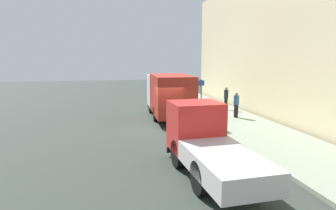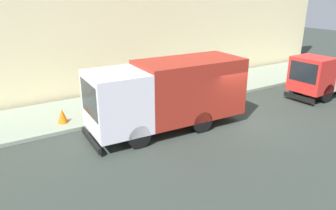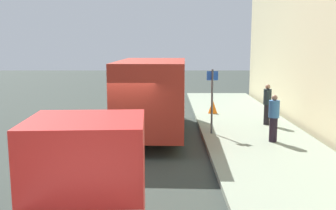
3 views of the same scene
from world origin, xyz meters
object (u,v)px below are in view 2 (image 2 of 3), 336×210
pedestrian_walking (102,84)px  traffic_cone_orange (62,116)px  pedestrian_standing (153,79)px  street_sign_post (151,81)px  small_flatbed_truck (322,77)px  large_utility_truck (168,92)px

pedestrian_walking → traffic_cone_orange: 3.51m
pedestrian_walking → traffic_cone_orange: bearing=108.4°
pedestrian_standing → traffic_cone_orange: size_ratio=2.55×
street_sign_post → small_flatbed_truck: bearing=-107.3°
pedestrian_walking → traffic_cone_orange: size_ratio=2.64×
pedestrian_walking → pedestrian_standing: size_ratio=1.04×
small_flatbed_truck → pedestrian_standing: size_ratio=3.28×
large_utility_truck → street_sign_post: large_utility_truck is taller
large_utility_truck → pedestrian_standing: size_ratio=4.20×
large_utility_truck → pedestrian_standing: 4.76m
large_utility_truck → traffic_cone_orange: bearing=57.2°
pedestrian_walking → traffic_cone_orange: pedestrian_walking is taller
street_sign_post → large_utility_truck: bearing=170.1°
pedestrian_walking → street_sign_post: bearing=-166.2°
pedestrian_walking → street_sign_post: (-2.60, -1.62, 0.56)m
pedestrian_standing → traffic_cone_orange: (-1.54, 5.73, -0.57)m
large_utility_truck → small_flatbed_truck: 10.31m
large_utility_truck → small_flatbed_truck: (-0.78, -10.26, -0.56)m
pedestrian_standing → street_sign_post: street_sign_post is taller
small_flatbed_truck → traffic_cone_orange: bearing=72.9°
pedestrian_standing → street_sign_post: size_ratio=0.68×
small_flatbed_truck → large_utility_truck: bearing=82.8°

